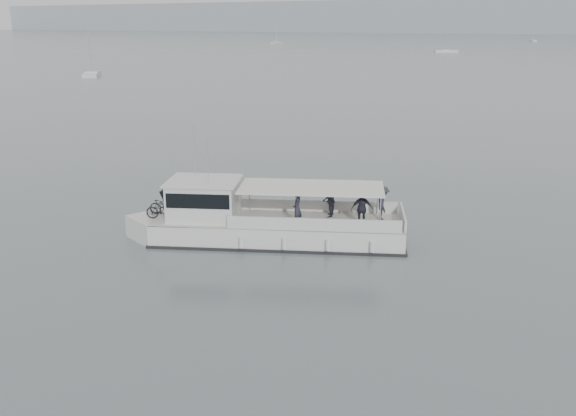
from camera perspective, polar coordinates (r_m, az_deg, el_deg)
The scene contains 2 objects.
ground at distance 28.77m, azimuth 10.78°, elevation -2.90°, with size 1400.00×1400.00×0.00m, color #535E62.
tour_boat at distance 28.11m, azimuth -3.08°, elevation -1.26°, with size 11.89×7.30×5.19m.
Camera 1 is at (8.73, -25.80, 9.28)m, focal length 40.00 mm.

